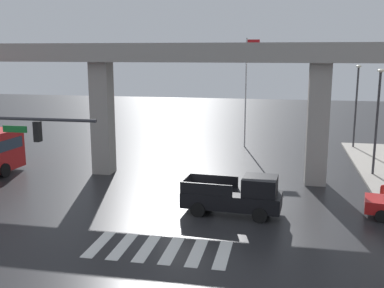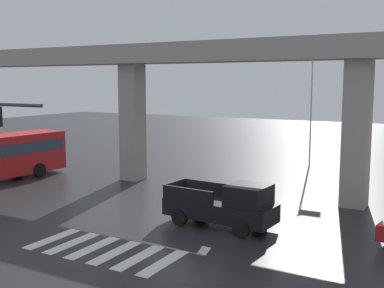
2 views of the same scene
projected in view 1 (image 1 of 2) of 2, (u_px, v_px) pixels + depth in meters
name	position (u px, v px, depth m)	size (l,w,h in m)	color
ground_plane	(185.00, 208.00, 24.84)	(120.00, 120.00, 0.00)	#232326
crosswalk_stripes	(159.00, 249.00, 19.65)	(6.05, 2.80, 0.01)	silver
elevated_overpass	(206.00, 63.00, 29.38)	(52.77, 2.43, 8.87)	#9E9991
pickup_truck	(237.00, 196.00, 23.76)	(5.22, 2.35, 2.08)	black
street_lamp_mid_block	(378.00, 110.00, 30.41)	(0.44, 0.70, 7.24)	#38383D
street_lamp_far_north	(357.00, 96.00, 39.34)	(0.44, 0.70, 7.24)	#38383D
fire_hydrant	(382.00, 192.00, 26.32)	(0.24, 0.24, 0.85)	red
flagpole	(247.00, 84.00, 39.93)	(1.16, 0.12, 9.51)	silver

